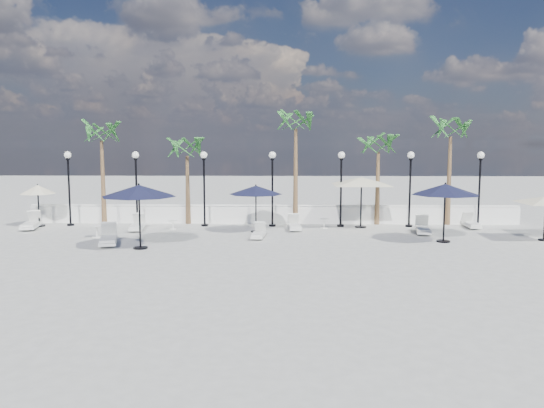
{
  "coord_description": "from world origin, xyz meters",
  "views": [
    {
      "loc": [
        0.61,
        -20.48,
        4.2
      ],
      "look_at": [
        0.05,
        3.45,
        1.5
      ],
      "focal_mm": 35.0,
      "sensor_mm": 36.0,
      "label": 1
    }
  ],
  "objects_px": {
    "lounger_4": "(259,234)",
    "lounger_2": "(137,225)",
    "lounger_0": "(31,224)",
    "parasol_navy_mid": "(256,190)",
    "parasol_navy_left": "(139,191)",
    "parasol_navy_right": "(445,190)",
    "lounger_6": "(471,223)",
    "parasol_cream_sq_a": "(362,178)",
    "parasol_cream_small": "(38,190)",
    "lounger_3": "(294,225)",
    "lounger_1": "(108,238)",
    "lounger_5": "(423,228)"
  },
  "relations": [
    {
      "from": "lounger_6",
      "to": "parasol_navy_right",
      "type": "height_order",
      "value": "parasol_navy_right"
    },
    {
      "from": "lounger_6",
      "to": "parasol_navy_mid",
      "type": "bearing_deg",
      "value": -169.8
    },
    {
      "from": "parasol_navy_left",
      "to": "parasol_navy_right",
      "type": "xyz_separation_m",
      "value": [
        12.71,
        1.76,
        -0.07
      ]
    },
    {
      "from": "lounger_0",
      "to": "parasol_navy_left",
      "type": "height_order",
      "value": "parasol_navy_left"
    },
    {
      "from": "lounger_5",
      "to": "parasol_navy_right",
      "type": "bearing_deg",
      "value": -72.05
    },
    {
      "from": "lounger_5",
      "to": "parasol_navy_right",
      "type": "relative_size",
      "value": 0.72
    },
    {
      "from": "lounger_1",
      "to": "parasol_cream_sq_a",
      "type": "relative_size",
      "value": 0.39
    },
    {
      "from": "lounger_6",
      "to": "parasol_cream_sq_a",
      "type": "bearing_deg",
      "value": -177.53
    },
    {
      "from": "lounger_1",
      "to": "lounger_4",
      "type": "bearing_deg",
      "value": -0.37
    },
    {
      "from": "lounger_1",
      "to": "parasol_navy_right",
      "type": "bearing_deg",
      "value": -11.96
    },
    {
      "from": "lounger_2",
      "to": "parasol_navy_right",
      "type": "xyz_separation_m",
      "value": [
        14.11,
        -2.82,
        2.03
      ]
    },
    {
      "from": "lounger_2",
      "to": "lounger_4",
      "type": "height_order",
      "value": "lounger_2"
    },
    {
      "from": "lounger_0",
      "to": "lounger_4",
      "type": "xyz_separation_m",
      "value": [
        11.46,
        -2.3,
        -0.05
      ]
    },
    {
      "from": "parasol_navy_right",
      "to": "parasol_cream_small",
      "type": "bearing_deg",
      "value": 168.55
    },
    {
      "from": "lounger_6",
      "to": "parasol_navy_mid",
      "type": "height_order",
      "value": "parasol_navy_mid"
    },
    {
      "from": "lounger_0",
      "to": "lounger_3",
      "type": "bearing_deg",
      "value": -13.1
    },
    {
      "from": "parasol_navy_left",
      "to": "parasol_cream_small",
      "type": "xyz_separation_m",
      "value": [
        -6.79,
        5.7,
        -0.46
      ]
    },
    {
      "from": "lounger_4",
      "to": "lounger_5",
      "type": "distance_m",
      "value": 7.86
    },
    {
      "from": "lounger_3",
      "to": "parasol_cream_sq_a",
      "type": "bearing_deg",
      "value": 10.26
    },
    {
      "from": "parasol_cream_small",
      "to": "lounger_3",
      "type": "bearing_deg",
      "value": -3.67
    },
    {
      "from": "lounger_1",
      "to": "lounger_3",
      "type": "bearing_deg",
      "value": 11.36
    },
    {
      "from": "lounger_2",
      "to": "parasol_cream_small",
      "type": "relative_size",
      "value": 0.88
    },
    {
      "from": "lounger_4",
      "to": "lounger_2",
      "type": "bearing_deg",
      "value": 165.57
    },
    {
      "from": "lounger_1",
      "to": "lounger_5",
      "type": "distance_m",
      "value": 14.33
    },
    {
      "from": "parasol_navy_mid",
      "to": "parasol_cream_sq_a",
      "type": "bearing_deg",
      "value": 15.83
    },
    {
      "from": "lounger_0",
      "to": "lounger_1",
      "type": "distance_m",
      "value": 6.57
    },
    {
      "from": "parasol_navy_mid",
      "to": "parasol_navy_right",
      "type": "xyz_separation_m",
      "value": [
        8.24,
        -2.46,
        0.25
      ]
    },
    {
      "from": "parasol_cream_sq_a",
      "to": "parasol_navy_left",
      "type": "bearing_deg",
      "value": -149.54
    },
    {
      "from": "lounger_2",
      "to": "parasol_navy_mid",
      "type": "distance_m",
      "value": 6.14
    },
    {
      "from": "lounger_1",
      "to": "lounger_4",
      "type": "distance_m",
      "value": 6.48
    },
    {
      "from": "lounger_0",
      "to": "parasol_navy_mid",
      "type": "distance_m",
      "value": 11.41
    },
    {
      "from": "lounger_1",
      "to": "parasol_navy_mid",
      "type": "xyz_separation_m",
      "value": [
        6.05,
        3.39,
        1.76
      ]
    },
    {
      "from": "lounger_0",
      "to": "parasol_navy_right",
      "type": "xyz_separation_m",
      "value": [
        19.5,
        -3.08,
        2.01
      ]
    },
    {
      "from": "lounger_2",
      "to": "parasol_cream_small",
      "type": "bearing_deg",
      "value": 160.03
    },
    {
      "from": "lounger_4",
      "to": "parasol_cream_sq_a",
      "type": "xyz_separation_m",
      "value": [
        5.04,
        3.16,
        2.34
      ]
    },
    {
      "from": "lounger_3",
      "to": "parasol_navy_mid",
      "type": "height_order",
      "value": "parasol_navy_mid"
    },
    {
      "from": "lounger_0",
      "to": "parasol_cream_sq_a",
      "type": "bearing_deg",
      "value": -10.21
    },
    {
      "from": "lounger_1",
      "to": "lounger_5",
      "type": "xyz_separation_m",
      "value": [
        13.98,
        3.15,
        -0.01
      ]
    },
    {
      "from": "lounger_1",
      "to": "parasol_navy_right",
      "type": "distance_m",
      "value": 14.46
    },
    {
      "from": "lounger_3",
      "to": "parasol_navy_left",
      "type": "height_order",
      "value": "parasol_navy_left"
    },
    {
      "from": "lounger_0",
      "to": "parasol_navy_mid",
      "type": "bearing_deg",
      "value": -16.36
    },
    {
      "from": "parasol_navy_left",
      "to": "parasol_navy_mid",
      "type": "relative_size",
      "value": 1.17
    },
    {
      "from": "lounger_0",
      "to": "lounger_3",
      "type": "height_order",
      "value": "lounger_0"
    },
    {
      "from": "lounger_5",
      "to": "parasol_navy_mid",
      "type": "distance_m",
      "value": 8.13
    },
    {
      "from": "parasol_navy_left",
      "to": "lounger_6",
      "type": "bearing_deg",
      "value": 20.55
    },
    {
      "from": "lounger_6",
      "to": "parasol_cream_sq_a",
      "type": "distance_m",
      "value": 6.03
    },
    {
      "from": "lounger_4",
      "to": "parasol_cream_sq_a",
      "type": "height_order",
      "value": "parasol_cream_sq_a"
    },
    {
      "from": "parasol_navy_right",
      "to": "parasol_cream_sq_a",
      "type": "bearing_deg",
      "value": 127.28
    },
    {
      "from": "lounger_3",
      "to": "parasol_navy_mid",
      "type": "bearing_deg",
      "value": -164.58
    },
    {
      "from": "parasol_navy_left",
      "to": "parasol_cream_small",
      "type": "height_order",
      "value": "parasol_navy_left"
    }
  ]
}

